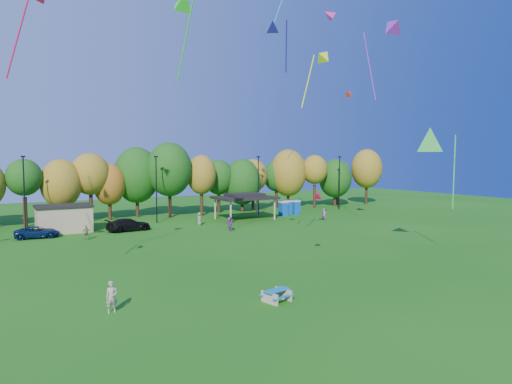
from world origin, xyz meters
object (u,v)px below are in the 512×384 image
picnic_table (277,295)px  kite_flyer (112,297)px  car_d (129,225)px  porta_potties (289,208)px  car_c (37,232)px

picnic_table → kite_flyer: bearing=148.8°
car_d → picnic_table: bearing=175.4°
porta_potties → picnic_table: 42.83m
picnic_table → porta_potties: bearing=41.7°
porta_potties → kite_flyer: size_ratio=2.05×
kite_flyer → car_d: bearing=74.3°
porta_potties → kite_flyer: 46.64m
picnic_table → car_d: size_ratio=0.38×
kite_flyer → car_c: (-1.69, 29.02, -0.27)m
picnic_table → car_d: bearing=78.4°
car_c → car_d: car_d is taller
picnic_table → car_c: car_c is taller
porta_potties → car_c: (-35.54, -3.05, -0.45)m
kite_flyer → car_c: size_ratio=0.39×
kite_flyer → car_d: kite_flyer is taller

